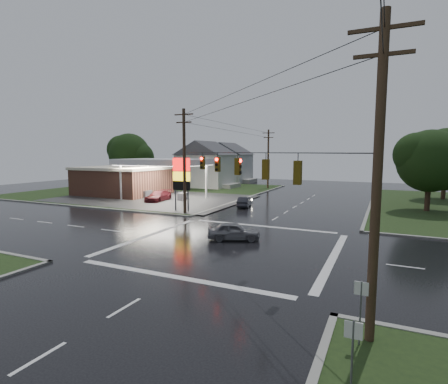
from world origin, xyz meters
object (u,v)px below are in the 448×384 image
at_px(gas_station, 128,179).
at_px(utility_pole_nw, 184,160).
at_px(car_pump, 158,196).
at_px(tree_nw_behind, 130,154).
at_px(tree_ne_far, 447,155).
at_px(car_crossing, 234,231).
at_px(pylon_sign, 181,175).
at_px(tree_ne_near, 431,161).
at_px(car_north, 244,202).
at_px(utility_pole_n, 268,158).
at_px(house_near, 206,163).
at_px(house_far, 228,162).
at_px(utility_pole_se, 377,177).

xyz_separation_m(gas_station, utility_pole_nw, (16.18, -10.20, 3.17)).
bearing_deg(car_pump, tree_nw_behind, 133.45).
height_order(tree_ne_far, car_crossing, tree_ne_far).
distance_m(pylon_sign, tree_ne_far, 36.35).
bearing_deg(tree_nw_behind, tree_ne_near, -9.47).
xyz_separation_m(pylon_sign, car_north, (5.00, 6.06, -3.40)).
bearing_deg(car_pump, tree_ne_near, 4.55).
xyz_separation_m(utility_pole_n, tree_ne_near, (23.64, -16.01, 0.09)).
bearing_deg(utility_pole_n, house_near, -170.09).
bearing_deg(utility_pole_n, tree_ne_near, -34.10).
bearing_deg(pylon_sign, house_far, 106.98).
distance_m(utility_pole_nw, car_pump, 11.64).
distance_m(pylon_sign, house_far, 39.21).
xyz_separation_m(pylon_sign, house_near, (-10.45, 25.50, 0.39)).
distance_m(house_far, car_crossing, 51.41).
bearing_deg(car_pump, house_far, 91.74).
height_order(house_far, tree_ne_far, tree_ne_far).
distance_m(gas_station, car_pump, 8.98).
xyz_separation_m(utility_pole_nw, utility_pole_se, (19.00, -19.00, 0.00)).
distance_m(tree_ne_far, car_pump, 39.51).
xyz_separation_m(utility_pole_nw, utility_pole_n, (0.00, 28.50, -0.25)).
xyz_separation_m(gas_station, car_crossing, (25.31, -18.21, -1.88)).
height_order(tree_nw_behind, car_pump, tree_nw_behind).
relative_size(tree_ne_near, car_north, 2.43).
relative_size(tree_ne_far, car_pump, 2.02).
bearing_deg(pylon_sign, car_north, 50.45).
bearing_deg(house_far, car_pump, -82.33).
xyz_separation_m(pylon_sign, tree_ne_far, (27.65, 23.49, 2.17)).
height_order(pylon_sign, tree_ne_near, tree_ne_near).
bearing_deg(house_near, gas_station, -106.17).
height_order(gas_station, car_crossing, gas_station).
xyz_separation_m(utility_pole_nw, tree_ne_far, (26.65, 24.49, 0.46)).
distance_m(house_near, tree_ne_near, 37.80).
distance_m(utility_pole_se, utility_pole_n, 51.16).
bearing_deg(car_crossing, car_north, -4.75).
distance_m(utility_pole_n, tree_nw_behind, 25.63).
xyz_separation_m(car_north, car_pump, (-12.16, -0.44, 0.10)).
bearing_deg(house_far, tree_ne_near, -35.77).
bearing_deg(car_pump, car_north, -3.84).
height_order(utility_pole_se, tree_ne_near, utility_pole_se).
xyz_separation_m(tree_ne_near, car_north, (-19.64, -5.44, -4.95)).
xyz_separation_m(house_near, car_pump, (3.30, -19.89, -3.70)).
relative_size(house_near, car_crossing, 2.82).
height_order(pylon_sign, utility_pole_se, utility_pole_se).
height_order(car_crossing, car_pump, car_pump).
bearing_deg(tree_ne_near, utility_pole_se, -98.38).
distance_m(utility_pole_nw, house_near, 28.90).
bearing_deg(utility_pole_se, tree_nw_behind, 137.66).
relative_size(house_far, tree_ne_near, 1.23).
bearing_deg(tree_ne_near, car_crossing, -125.27).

